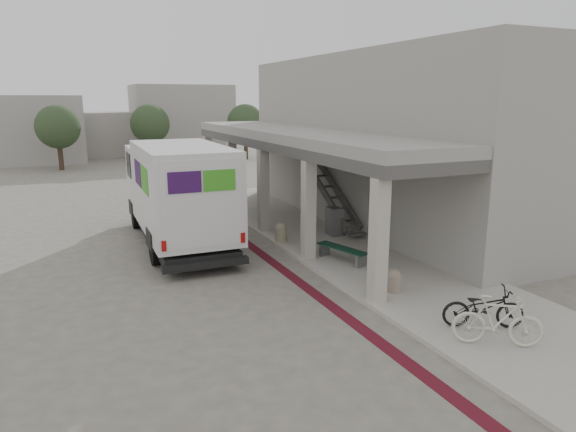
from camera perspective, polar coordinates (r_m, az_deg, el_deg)
name	(u,v)px	position (r m, az deg, el deg)	size (l,w,h in m)	color
ground	(253,275)	(15.71, -3.89, -6.52)	(120.00, 120.00, 0.00)	#635E54
bike_lane_stripe	(260,253)	(17.82, -3.09, -4.12)	(0.35, 40.00, 0.01)	#50101A
sidewalk	(366,257)	(17.40, 8.61, -4.49)	(4.40, 28.00, 0.12)	#9E998E
transit_building	(368,143)	(22.01, 8.85, 8.01)	(7.60, 17.00, 7.00)	gray
distant_backdrop	(84,128)	(49.94, -21.71, 9.10)	(28.00, 10.00, 6.50)	#989590
tree_left	(58,127)	(41.99, -24.21, 8.99)	(3.20, 3.20, 4.80)	#38281C
tree_mid	(150,124)	(44.55, -15.09, 9.83)	(3.20, 3.20, 4.80)	#38281C
tree_right	(245,123)	(45.54, -4.75, 10.28)	(3.20, 3.20, 4.80)	#38281C
fedex_truck	(177,191)	(19.08, -12.23, 2.78)	(2.89, 8.69, 3.68)	black
bench	(342,251)	(16.54, 6.03, -3.94)	(0.95, 1.97, 0.45)	slate
bollard_near	(393,280)	(14.22, 11.60, -7.01)	(0.42, 0.42, 0.63)	gray
bollard_far	(281,232)	(18.76, -0.78, -1.78)	(0.46, 0.46, 0.68)	gray
utility_cabinet	(334,221)	(19.67, 5.16, -0.57)	(0.48, 0.64, 1.06)	slate
bicycle_black	(483,307)	(12.60, 20.87, -9.48)	(0.64, 1.82, 0.96)	black
bicycle_cream	(498,321)	(11.80, 22.28, -10.72)	(0.53, 1.86, 1.12)	beige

